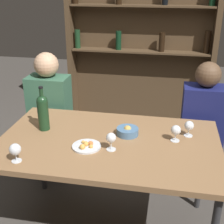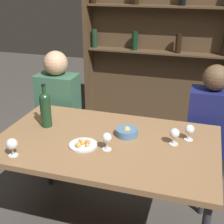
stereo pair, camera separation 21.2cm
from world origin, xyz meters
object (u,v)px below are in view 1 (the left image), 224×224
Objects in this scene: wine_bottle at (43,111)px; wine_glass_1 at (176,131)px; snack_bowl at (127,131)px; seated_person_left at (51,120)px; wine_glass_0 at (111,138)px; seated_person_right at (201,134)px; wine_glass_3 at (189,126)px; food_plate_0 at (86,146)px; wine_glass_2 at (15,150)px.

wine_bottle reaches higher than wine_glass_1.
snack_bowl is 0.13× the size of seated_person_left.
seated_person_right is at bearing 49.96° from wine_glass_0.
seated_person_left reaches higher than wine_glass_3.
wine_glass_0 is 1.05m from seated_person_left.
seated_person_left is (-0.54, 0.74, -0.21)m from food_plate_0.
seated_person_right is (0.62, 0.74, -0.29)m from wine_glass_0.
wine_glass_0 is 1.02× the size of wine_glass_2.
wine_glass_0 is 0.17m from food_plate_0.
wine_glass_0 is at bearing -108.03° from snack_bowl.
wine_glass_1 is 0.10× the size of seated_person_right.
wine_bottle reaches higher than snack_bowl.
wine_glass_2 is 0.62× the size of food_plate_0.
wine_glass_2 is (-0.91, -0.43, 0.00)m from wine_glass_1.
food_plate_0 is at bearing -156.23° from wine_glass_3.
wine_bottle is at bearing 89.87° from wine_glass_2.
wine_glass_3 is (0.48, 0.28, -0.01)m from wine_glass_0.
food_plate_0 is 0.32m from snack_bowl.
wine_glass_0 is 0.78× the size of snack_bowl.
snack_bowl is (0.23, 0.22, 0.02)m from food_plate_0.
wine_glass_2 reaches higher than wine_glass_3.
wine_glass_3 is 1.29m from seated_person_left.
snack_bowl reaches higher than food_plate_0.
wine_bottle is 1.01m from wine_glass_3.
wine_bottle is 0.27× the size of seated_person_right.
wine_glass_3 is 0.09× the size of seated_person_right.
wine_glass_3 is (1.00, 0.51, -0.00)m from wine_glass_2.
seated_person_left is (-1.09, 0.54, -0.27)m from wine_glass_1.
wine_glass_1 reaches higher than food_plate_0.
wine_glass_1 is 0.98× the size of wine_glass_2.
food_plate_0 is 0.94m from seated_person_left.
seated_person_left is at bearing -180.00° from seated_person_right.
wine_glass_2 is 1.13m from wine_glass_3.
food_plate_0 is (0.36, -0.20, -0.13)m from wine_bottle.
wine_glass_0 is 0.56m from wine_glass_3.
seated_person_left is at bearing 133.39° from wine_glass_0.
seated_person_left is 1.31m from seated_person_right.
wine_glass_2 is at bearing -79.79° from seated_person_left.
seated_person_left is at bearing 158.82° from wine_glass_3.
wine_bottle is at bearing 179.88° from wine_glass_1.
seated_person_right is (1.31, 0.00, -0.01)m from seated_person_left.
wine_bottle is 1.31m from seated_person_right.
snack_bowl is at bearing -171.67° from wine_glass_3.
seated_person_right is at bearing 43.33° from snack_bowl.
seated_person_left reaches higher than wine_glass_1.
snack_bowl is 0.13× the size of seated_person_right.
wine_bottle is 2.78× the size of wine_glass_2.
snack_bowl is at bearing 71.97° from wine_glass_0.
wine_bottle is 1.73× the size of food_plate_0.
food_plate_0 is at bearing -179.32° from wine_glass_0.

